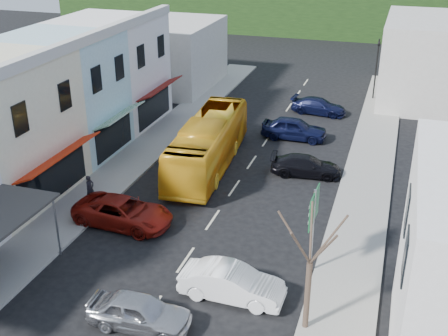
{
  "coord_description": "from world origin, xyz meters",
  "views": [
    {
      "loc": [
        8.62,
        -20.84,
        15.14
      ],
      "look_at": [
        0.0,
        6.0,
        2.2
      ],
      "focal_mm": 45.0,
      "sensor_mm": 36.0,
      "label": 1
    }
  ],
  "objects_px": {
    "direction_sign": "(312,233)",
    "traffic_signal": "(376,70)",
    "car_silver": "(139,312)",
    "pedestrian_left": "(90,187)",
    "bus": "(208,144)",
    "car_white": "(232,284)",
    "street_tree": "(310,263)",
    "car_red": "(123,213)"
  },
  "relations": [
    {
      "from": "direction_sign",
      "to": "street_tree",
      "type": "relative_size",
      "value": 0.68
    },
    {
      "from": "street_tree",
      "to": "bus",
      "type": "bearing_deg",
      "value": 122.91
    },
    {
      "from": "car_silver",
      "to": "street_tree",
      "type": "bearing_deg",
      "value": -75.83
    },
    {
      "from": "bus",
      "to": "street_tree",
      "type": "bearing_deg",
      "value": -61.46
    },
    {
      "from": "car_silver",
      "to": "pedestrian_left",
      "type": "height_order",
      "value": "pedestrian_left"
    },
    {
      "from": "car_white",
      "to": "direction_sign",
      "type": "bearing_deg",
      "value": -44.41
    },
    {
      "from": "car_silver",
      "to": "pedestrian_left",
      "type": "bearing_deg",
      "value": 37.56
    },
    {
      "from": "bus",
      "to": "car_silver",
      "type": "xyz_separation_m",
      "value": [
        2.49,
        -15.46,
        -0.85
      ]
    },
    {
      "from": "car_red",
      "to": "pedestrian_left",
      "type": "height_order",
      "value": "pedestrian_left"
    },
    {
      "from": "direction_sign",
      "to": "traffic_signal",
      "type": "height_order",
      "value": "traffic_signal"
    },
    {
      "from": "car_white",
      "to": "direction_sign",
      "type": "relative_size",
      "value": 1.03
    },
    {
      "from": "pedestrian_left",
      "to": "car_silver",
      "type": "bearing_deg",
      "value": -124.43
    },
    {
      "from": "bus",
      "to": "traffic_signal",
      "type": "bearing_deg",
      "value": 58.52
    },
    {
      "from": "pedestrian_left",
      "to": "street_tree",
      "type": "relative_size",
      "value": 0.27
    },
    {
      "from": "bus",
      "to": "car_white",
      "type": "height_order",
      "value": "bus"
    },
    {
      "from": "pedestrian_left",
      "to": "direction_sign",
      "type": "distance_m",
      "value": 13.39
    },
    {
      "from": "bus",
      "to": "car_red",
      "type": "bearing_deg",
      "value": -106.59
    },
    {
      "from": "car_red",
      "to": "traffic_signal",
      "type": "distance_m",
      "value": 28.45
    },
    {
      "from": "car_red",
      "to": "direction_sign",
      "type": "bearing_deg",
      "value": -94.02
    },
    {
      "from": "car_red",
      "to": "street_tree",
      "type": "relative_size",
      "value": 0.73
    },
    {
      "from": "traffic_signal",
      "to": "car_red",
      "type": "bearing_deg",
      "value": 43.43
    },
    {
      "from": "pedestrian_left",
      "to": "direction_sign",
      "type": "xyz_separation_m",
      "value": [
        13.01,
        -2.96,
        1.14
      ]
    },
    {
      "from": "car_white",
      "to": "car_silver",
      "type": "bearing_deg",
      "value": 135.08
    },
    {
      "from": "pedestrian_left",
      "to": "direction_sign",
      "type": "height_order",
      "value": "direction_sign"
    },
    {
      "from": "car_white",
      "to": "bus",
      "type": "bearing_deg",
      "value": 24.31
    },
    {
      "from": "car_red",
      "to": "direction_sign",
      "type": "relative_size",
      "value": 1.08
    },
    {
      "from": "traffic_signal",
      "to": "direction_sign",
      "type": "bearing_deg",
      "value": 64.4
    },
    {
      "from": "car_white",
      "to": "traffic_signal",
      "type": "bearing_deg",
      "value": -5.97
    },
    {
      "from": "direction_sign",
      "to": "traffic_signal",
      "type": "bearing_deg",
      "value": 90.52
    },
    {
      "from": "bus",
      "to": "direction_sign",
      "type": "bearing_deg",
      "value": -53.96
    },
    {
      "from": "direction_sign",
      "to": "traffic_signal",
      "type": "distance_m",
      "value": 27.56
    },
    {
      "from": "direction_sign",
      "to": "car_silver",
      "type": "bearing_deg",
      "value": -133.39
    },
    {
      "from": "car_silver",
      "to": "traffic_signal",
      "type": "relative_size",
      "value": 0.82
    },
    {
      "from": "car_silver",
      "to": "pedestrian_left",
      "type": "xyz_separation_m",
      "value": [
        -7.19,
        8.66,
        0.3
      ]
    },
    {
      "from": "traffic_signal",
      "to": "car_silver",
      "type": "bearing_deg",
      "value": 54.81
    },
    {
      "from": "street_tree",
      "to": "direction_sign",
      "type": "bearing_deg",
      "value": 97.39
    },
    {
      "from": "car_white",
      "to": "direction_sign",
      "type": "xyz_separation_m",
      "value": [
        2.86,
        2.83,
        1.44
      ]
    },
    {
      "from": "traffic_signal",
      "to": "pedestrian_left",
      "type": "bearing_deg",
      "value": 36.75
    },
    {
      "from": "car_red",
      "to": "direction_sign",
      "type": "xyz_separation_m",
      "value": [
        10.13,
        -1.35,
        1.44
      ]
    },
    {
      "from": "car_silver",
      "to": "street_tree",
      "type": "distance_m",
      "value": 7.02
    },
    {
      "from": "car_silver",
      "to": "direction_sign",
      "type": "height_order",
      "value": "direction_sign"
    },
    {
      "from": "car_white",
      "to": "car_red",
      "type": "distance_m",
      "value": 8.39
    }
  ]
}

